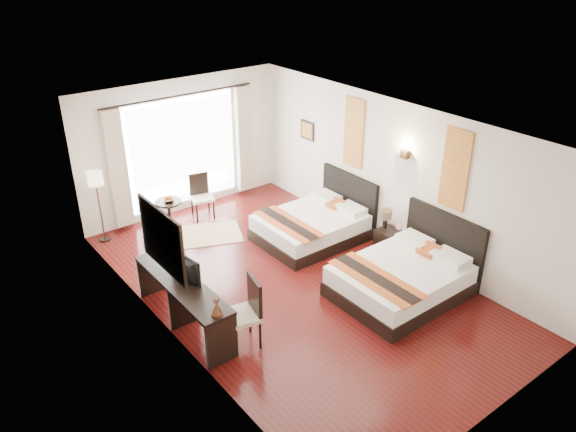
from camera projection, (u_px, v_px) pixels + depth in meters
floor at (294, 284)px, 9.52m from camera, size 4.50×7.50×0.01m
ceiling at (295, 125)px, 8.26m from camera, size 4.50×7.50×0.02m
wall_headboard at (392, 176)px, 10.11m from camera, size 0.01×7.50×2.80m
wall_desk at (166, 254)px, 7.66m from camera, size 0.01×7.50×2.80m
wall_window at (182, 147)px, 11.54m from camera, size 4.50×0.01×2.80m
wall_entry at (503, 327)px, 6.24m from camera, size 4.50×0.01×2.80m
window_glass at (183, 151)px, 11.57m from camera, size 2.40×0.02×2.20m
sheer_curtain at (184, 152)px, 11.53m from camera, size 2.30×0.02×2.10m
drape_left at (118, 170)px, 10.72m from camera, size 0.35×0.14×2.35m
drape_right at (244, 139)px, 12.30m from camera, size 0.35×0.14×2.35m
art_panel_near at (455, 170)px, 8.94m from camera, size 0.03×0.50×1.35m
art_panel_far at (354, 133)px, 10.59m from camera, size 0.03×0.50×1.35m
wall_sconce at (405, 154)px, 9.65m from camera, size 0.10×0.14×0.14m
mirror_frame at (162, 240)px, 7.71m from camera, size 0.04×1.25×0.95m
mirror_glass at (163, 239)px, 7.72m from camera, size 0.01×1.12×0.82m
bed_near at (404, 277)px, 9.14m from camera, size 2.11×1.64×1.19m
bed_far at (314, 225)px, 10.82m from camera, size 2.00×1.56×1.12m
nightstand at (390, 243)px, 10.31m from camera, size 0.40×0.49×0.47m
table_lamp at (386, 215)px, 10.18m from camera, size 0.22×0.22×0.35m
vase at (398, 232)px, 10.00m from camera, size 0.16×0.16×0.13m
console_desk at (184, 304)px, 8.36m from camera, size 0.50×2.20×0.76m
television at (180, 269)px, 8.14m from camera, size 0.19×0.73×0.42m
bronze_figurine at (217, 308)px, 7.43m from camera, size 0.18×0.18×0.24m
desk_chair at (243, 325)px, 8.00m from camera, size 0.59×0.59×1.05m
floor_lamp at (96, 183)px, 10.35m from camera, size 0.29×0.29×1.42m
side_table at (170, 215)px, 11.18m from camera, size 0.53×0.53×0.61m
fruit_bowl at (169, 200)px, 11.01m from camera, size 0.29×0.29×0.05m
window_chair at (202, 204)px, 11.67m from camera, size 0.51×0.51×0.92m
jute_rug at (205, 235)px, 11.06m from camera, size 1.65×1.41×0.01m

